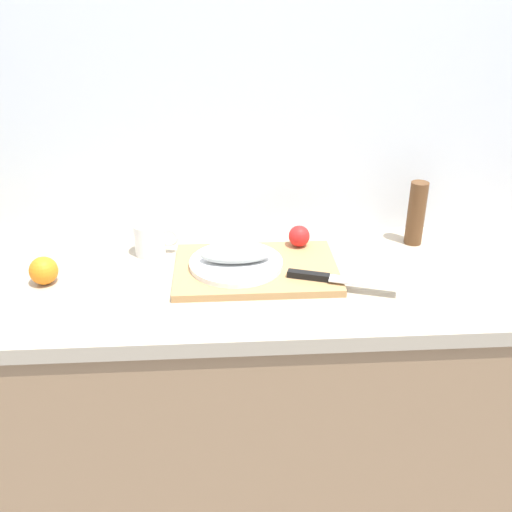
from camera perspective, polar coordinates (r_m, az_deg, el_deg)
name	(u,v)px	position (r m, az deg, el deg)	size (l,w,h in m)	color
ground_plane	(278,507)	(2.14, 2.16, -23.58)	(12.00, 12.00, 0.00)	slate
back_wall	(274,119)	(1.74, 1.84, 13.45)	(3.20, 0.05, 2.50)	silver
kitchen_counter	(280,405)	(1.82, 2.41, -14.49)	(2.00, 0.60, 0.90)	#9E7A56
cutting_board	(256,269)	(1.57, 0.00, -1.30)	(0.44, 0.30, 0.02)	tan
white_plate	(236,263)	(1.57, -1.98, -0.72)	(0.25, 0.25, 0.01)	white
fish_fillet	(236,255)	(1.55, -2.00, 0.11)	(0.19, 0.08, 0.04)	#999E99
chef_knife	(329,278)	(1.50, 7.21, -2.17)	(0.28, 0.12, 0.02)	silver
tomato_0	(299,236)	(1.67, 4.29, 1.98)	(0.06, 0.06, 0.06)	red
coffee_mug_2	(151,239)	(1.69, -10.39, 1.67)	(0.13, 0.09, 0.09)	white
orange_0	(43,271)	(1.60, -20.33, -1.44)	(0.07, 0.07, 0.07)	orange
pepper_mill	(416,213)	(1.77, 15.58, 4.09)	(0.05, 0.05, 0.19)	brown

